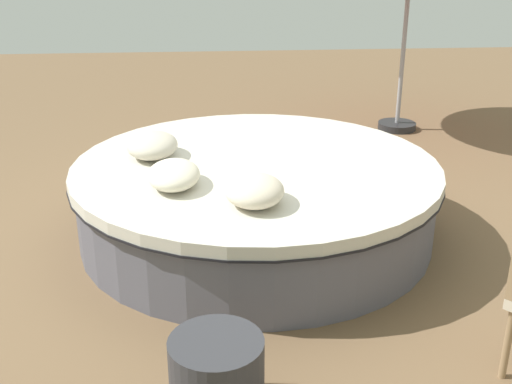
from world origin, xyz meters
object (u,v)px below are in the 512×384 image
Objects in this scene: throw_pillow_0 at (152,145)px; throw_pillow_1 at (174,175)px; round_bed at (256,198)px; throw_pillow_2 at (254,190)px; side_table at (217,377)px.

throw_pillow_0 is 0.65m from throw_pillow_1.
round_bed is 5.49× the size of throw_pillow_0.
throw_pillow_1 is (-0.62, -0.19, -0.01)m from throw_pillow_0.
round_bed is 0.84m from throw_pillow_2.
throw_pillow_0 is (0.21, 0.78, 0.37)m from round_bed.
throw_pillow_1 is 1.65m from side_table.
throw_pillow_1 is at bearing 56.57° from throw_pillow_2.
round_bed is 0.80m from throw_pillow_1.
throw_pillow_1 is 1.10× the size of side_table.
round_bed is at bearing -105.49° from throw_pillow_0.
throw_pillow_2 is at bearing -143.80° from throw_pillow_0.
throw_pillow_2 is (-0.34, -0.52, 0.01)m from throw_pillow_1.
side_table is (-2.19, -0.43, -0.46)m from throw_pillow_0.
side_table is (-1.57, -0.25, -0.45)m from throw_pillow_1.
throw_pillow_1 is at bearing -163.30° from throw_pillow_0.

